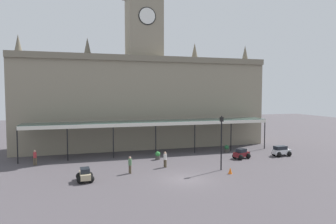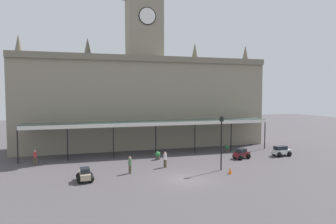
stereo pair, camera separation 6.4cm
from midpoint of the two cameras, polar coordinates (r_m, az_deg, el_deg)
The scene contains 13 objects.
ground_plane at distance 27.84m, azimuth 3.20°, elevation -12.76°, with size 140.00×140.00×0.00m, color #494448.
station_building at distance 44.20m, azimuth -4.65°, elevation 2.93°, with size 35.44×7.14×22.84m.
entrance_canopy at distance 38.72m, azimuth -2.88°, elevation -1.96°, with size 31.85×3.26×4.24m.
car_beige_sedan at distance 28.20m, azimuth -15.66°, elevation -11.62°, with size 1.60×2.10×1.19m.
car_maroon_sedan at distance 37.16m, azimuth 13.82°, elevation -7.88°, with size 2.22×1.90×1.19m.
car_white_estate at distance 40.12m, azimuth 20.81°, elevation -7.07°, with size 2.30×1.63×1.27m.
pedestrian_crossing_forecourt at distance 31.88m, azimuth -0.61°, elevation -8.95°, with size 0.34×0.37×1.67m.
pedestrian_near_entrance at distance 35.87m, azimuth -24.15°, elevation -7.85°, with size 0.39×0.34×1.67m.
pedestrian_beside_cars at distance 29.78m, azimuth -7.34°, elevation -9.88°, with size 0.34×0.38×1.67m.
victorian_lamppost at distance 30.80m, azimuth 10.12°, elevation -4.72°, with size 0.30×0.30×5.56m.
traffic_cone at distance 30.18m, azimuth 11.76°, elevation -10.94°, with size 0.40×0.40×0.61m, color orange.
planter_near_kerb at distance 35.64m, azimuth -2.03°, elevation -8.29°, with size 0.60×0.60×0.96m.
planter_by_canopy at distance 40.63m, azimuth 11.11°, elevation -6.88°, with size 0.60×0.60×0.96m.
Camera 1 is at (-8.98, -25.16, 7.86)m, focal length 31.87 mm.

